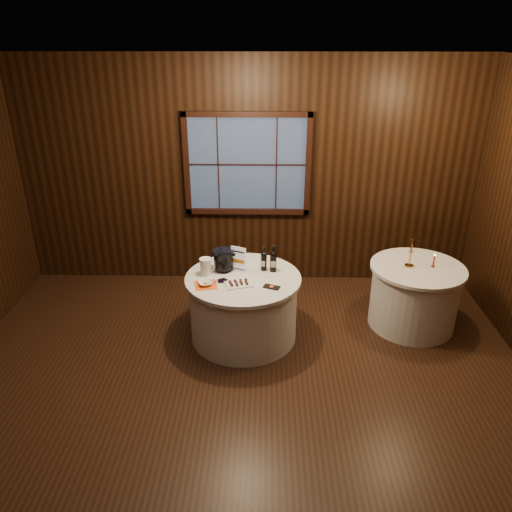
{
  "coord_description": "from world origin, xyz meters",
  "views": [
    {
      "loc": [
        0.24,
        -3.87,
        3.29
      ],
      "look_at": [
        0.14,
        0.9,
        1.07
      ],
      "focal_mm": 35.0,
      "sensor_mm": 36.0,
      "label": 1
    }
  ],
  "objects_px": {
    "side_table": "(414,296)",
    "red_candle": "(434,262)",
    "ice_bucket": "(224,260)",
    "brass_candlestick": "(410,256)",
    "port_bottle_left": "(264,260)",
    "glass_pitcher": "(206,266)",
    "sign_stand": "(239,262)",
    "port_bottle_right": "(273,260)",
    "chocolate_plate": "(239,284)",
    "grape_bunch": "(223,281)",
    "chocolate_box": "(272,287)",
    "main_table": "(243,307)",
    "cracker_bowl": "(206,283)"
  },
  "relations": [
    {
      "from": "chocolate_plate",
      "to": "glass_pitcher",
      "type": "height_order",
      "value": "glass_pitcher"
    },
    {
      "from": "main_table",
      "to": "side_table",
      "type": "bearing_deg",
      "value": 8.53
    },
    {
      "from": "brass_candlestick",
      "to": "red_candle",
      "type": "height_order",
      "value": "brass_candlestick"
    },
    {
      "from": "port_bottle_left",
      "to": "red_candle",
      "type": "relative_size",
      "value": 1.76
    },
    {
      "from": "ice_bucket",
      "to": "chocolate_box",
      "type": "bearing_deg",
      "value": -37.07
    },
    {
      "from": "sign_stand",
      "to": "main_table",
      "type": "bearing_deg",
      "value": -49.64
    },
    {
      "from": "port_bottle_left",
      "to": "red_candle",
      "type": "distance_m",
      "value": 1.94
    },
    {
      "from": "port_bottle_left",
      "to": "ice_bucket",
      "type": "relative_size",
      "value": 1.19
    },
    {
      "from": "glass_pitcher",
      "to": "sign_stand",
      "type": "bearing_deg",
      "value": 33.84
    },
    {
      "from": "side_table",
      "to": "ice_bucket",
      "type": "height_order",
      "value": "ice_bucket"
    },
    {
      "from": "side_table",
      "to": "red_candle",
      "type": "bearing_deg",
      "value": -4.05
    },
    {
      "from": "port_bottle_right",
      "to": "brass_candlestick",
      "type": "height_order",
      "value": "brass_candlestick"
    },
    {
      "from": "brass_candlestick",
      "to": "port_bottle_left",
      "type": "bearing_deg",
      "value": -175.75
    },
    {
      "from": "side_table",
      "to": "port_bottle_right",
      "type": "height_order",
      "value": "port_bottle_right"
    },
    {
      "from": "port_bottle_right",
      "to": "chocolate_plate",
      "type": "relative_size",
      "value": 0.97
    },
    {
      "from": "side_table",
      "to": "brass_candlestick",
      "type": "xyz_separation_m",
      "value": [
        -0.11,
        0.0,
        0.51
      ]
    },
    {
      "from": "main_table",
      "to": "cracker_bowl",
      "type": "bearing_deg",
      "value": -153.45
    },
    {
      "from": "side_table",
      "to": "port_bottle_left",
      "type": "xyz_separation_m",
      "value": [
        -1.77,
        -0.12,
        0.51
      ]
    },
    {
      "from": "main_table",
      "to": "sign_stand",
      "type": "relative_size",
      "value": 4.32
    },
    {
      "from": "main_table",
      "to": "side_table",
      "type": "height_order",
      "value": "same"
    },
    {
      "from": "side_table",
      "to": "cracker_bowl",
      "type": "xyz_separation_m",
      "value": [
        -2.39,
        -0.5,
        0.4
      ]
    },
    {
      "from": "sign_stand",
      "to": "ice_bucket",
      "type": "height_order",
      "value": "sign_stand"
    },
    {
      "from": "port_bottle_right",
      "to": "cracker_bowl",
      "type": "distance_m",
      "value": 0.81
    },
    {
      "from": "cracker_bowl",
      "to": "chocolate_box",
      "type": "bearing_deg",
      "value": -3.44
    },
    {
      "from": "red_candle",
      "to": "side_table",
      "type": "bearing_deg",
      "value": 175.95
    },
    {
      "from": "main_table",
      "to": "chocolate_plate",
      "type": "xyz_separation_m",
      "value": [
        -0.04,
        -0.18,
        0.4
      ]
    },
    {
      "from": "sign_stand",
      "to": "grape_bunch",
      "type": "xyz_separation_m",
      "value": [
        -0.16,
        -0.31,
        -0.08
      ]
    },
    {
      "from": "port_bottle_left",
      "to": "glass_pitcher",
      "type": "relative_size",
      "value": 1.51
    },
    {
      "from": "side_table",
      "to": "chocolate_box",
      "type": "height_order",
      "value": "chocolate_box"
    },
    {
      "from": "port_bottle_right",
      "to": "chocolate_box",
      "type": "distance_m",
      "value": 0.41
    },
    {
      "from": "port_bottle_left",
      "to": "port_bottle_right",
      "type": "distance_m",
      "value": 0.11
    },
    {
      "from": "sign_stand",
      "to": "ice_bucket",
      "type": "relative_size",
      "value": 1.23
    },
    {
      "from": "chocolate_box",
      "to": "brass_candlestick",
      "type": "bearing_deg",
      "value": 40.41
    },
    {
      "from": "main_table",
      "to": "brass_candlestick",
      "type": "bearing_deg",
      "value": 9.11
    },
    {
      "from": "side_table",
      "to": "glass_pitcher",
      "type": "height_order",
      "value": "glass_pitcher"
    },
    {
      "from": "main_table",
      "to": "chocolate_box",
      "type": "xyz_separation_m",
      "value": [
        0.31,
        -0.24,
        0.39
      ]
    },
    {
      "from": "glass_pitcher",
      "to": "ice_bucket",
      "type": "bearing_deg",
      "value": 46.67
    },
    {
      "from": "sign_stand",
      "to": "grape_bunch",
      "type": "relative_size",
      "value": 1.66
    },
    {
      "from": "ice_bucket",
      "to": "glass_pitcher",
      "type": "distance_m",
      "value": 0.22
    },
    {
      "from": "cracker_bowl",
      "to": "sign_stand",
      "type": "bearing_deg",
      "value": 47.3
    },
    {
      "from": "chocolate_box",
      "to": "brass_candlestick",
      "type": "relative_size",
      "value": 0.48
    },
    {
      "from": "side_table",
      "to": "red_candle",
      "type": "relative_size",
      "value": 6.61
    },
    {
      "from": "main_table",
      "to": "port_bottle_left",
      "type": "relative_size",
      "value": 4.45
    },
    {
      "from": "port_bottle_left",
      "to": "chocolate_plate",
      "type": "xyz_separation_m",
      "value": [
        -0.26,
        -0.36,
        -0.11
      ]
    },
    {
      "from": "port_bottle_left",
      "to": "ice_bucket",
      "type": "distance_m",
      "value": 0.45
    },
    {
      "from": "port_bottle_left",
      "to": "port_bottle_right",
      "type": "xyz_separation_m",
      "value": [
        0.11,
        -0.03,
        0.01
      ]
    },
    {
      "from": "ice_bucket",
      "to": "brass_candlestick",
      "type": "height_order",
      "value": "brass_candlestick"
    },
    {
      "from": "red_candle",
      "to": "port_bottle_left",
      "type": "bearing_deg",
      "value": -176.78
    },
    {
      "from": "glass_pitcher",
      "to": "main_table",
      "type": "bearing_deg",
      "value": 8.26
    },
    {
      "from": "side_table",
      "to": "port_bottle_right",
      "type": "relative_size",
      "value": 3.42
    }
  ]
}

